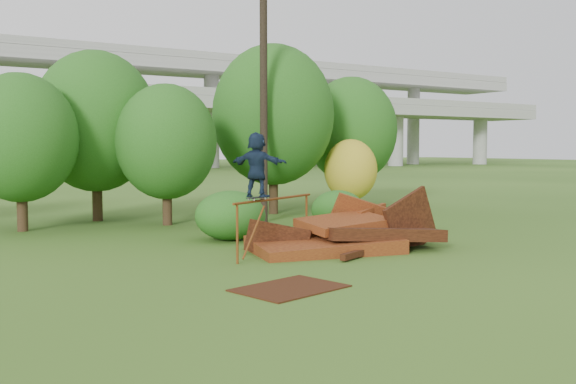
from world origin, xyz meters
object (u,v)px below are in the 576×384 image
scrap_pile (347,237)px  utility_pole (264,73)px  flat_plate (290,288)px  skater (257,165)px

scrap_pile → utility_pole: utility_pole is taller
scrap_pile → flat_plate: bearing=-139.8°
skater → utility_pole: utility_pole is taller
scrap_pile → skater: bearing=179.0°
flat_plate → utility_pole: bearing=62.8°
scrap_pile → utility_pole: 8.59m
scrap_pile → skater: 3.39m
flat_plate → skater: bearing=71.4°
skater → flat_plate: size_ratio=0.78×
skater → utility_pole: (4.04, 6.74, 3.12)m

